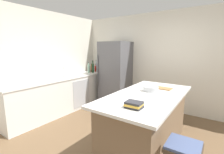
{
  "coord_description": "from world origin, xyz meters",
  "views": [
    {
      "loc": [
        1.33,
        -2.03,
        1.65
      ],
      "look_at": [
        -0.75,
        0.98,
        1.0
      ],
      "focal_mm": 25.53,
      "sensor_mm": 36.0,
      "label": 1
    }
  ],
  "objects_px": {
    "soda_bottle": "(96,67)",
    "gin_bottle": "(89,68)",
    "wine_bottle": "(93,68)",
    "refrigerator": "(115,74)",
    "mixing_bowl": "(151,89)",
    "paper_towel_roll": "(65,72)",
    "bar_stool": "(183,154)",
    "syrup_bottle": "(91,69)",
    "cookbook_stack": "(134,105)",
    "kitchen_island": "(146,120)",
    "cutting_board": "(162,88)",
    "sink_faucet": "(54,72)",
    "hot_sauce_bottle": "(95,69)"
  },
  "relations": [
    {
      "from": "bar_stool",
      "to": "wine_bottle",
      "type": "xyz_separation_m",
      "value": [
        -3.07,
        2.03,
        0.53
      ]
    },
    {
      "from": "kitchen_island",
      "to": "mixing_bowl",
      "type": "distance_m",
      "value": 0.54
    },
    {
      "from": "mixing_bowl",
      "to": "sink_faucet",
      "type": "bearing_deg",
      "value": -175.84
    },
    {
      "from": "cutting_board",
      "to": "paper_towel_roll",
      "type": "bearing_deg",
      "value": -176.29
    },
    {
      "from": "sink_faucet",
      "to": "gin_bottle",
      "type": "xyz_separation_m",
      "value": [
        0.04,
        1.23,
        -0.02
      ]
    },
    {
      "from": "hot_sauce_bottle",
      "to": "cookbook_stack",
      "type": "height_order",
      "value": "hot_sauce_bottle"
    },
    {
      "from": "soda_bottle",
      "to": "wine_bottle",
      "type": "bearing_deg",
      "value": -70.61
    },
    {
      "from": "sink_faucet",
      "to": "hot_sauce_bottle",
      "type": "height_order",
      "value": "sink_faucet"
    },
    {
      "from": "refrigerator",
      "to": "syrup_bottle",
      "type": "height_order",
      "value": "refrigerator"
    },
    {
      "from": "refrigerator",
      "to": "wine_bottle",
      "type": "relative_size",
      "value": 4.88
    },
    {
      "from": "kitchen_island",
      "to": "hot_sauce_bottle",
      "type": "height_order",
      "value": "hot_sauce_bottle"
    },
    {
      "from": "mixing_bowl",
      "to": "cutting_board",
      "type": "height_order",
      "value": "mixing_bowl"
    },
    {
      "from": "soda_bottle",
      "to": "bar_stool",
      "type": "bearing_deg",
      "value": -36.2
    },
    {
      "from": "sink_faucet",
      "to": "cutting_board",
      "type": "relative_size",
      "value": 0.86
    },
    {
      "from": "wine_bottle",
      "to": "cookbook_stack",
      "type": "distance_m",
      "value": 3.18
    },
    {
      "from": "bar_stool",
      "to": "gin_bottle",
      "type": "relative_size",
      "value": 2.0
    },
    {
      "from": "refrigerator",
      "to": "cutting_board",
      "type": "bearing_deg",
      "value": -29.94
    },
    {
      "from": "hot_sauce_bottle",
      "to": "syrup_bottle",
      "type": "distance_m",
      "value": 0.13
    },
    {
      "from": "cookbook_stack",
      "to": "refrigerator",
      "type": "bearing_deg",
      "value": 128.33
    },
    {
      "from": "bar_stool",
      "to": "soda_bottle",
      "type": "bearing_deg",
      "value": 143.8
    },
    {
      "from": "wine_bottle",
      "to": "gin_bottle",
      "type": "xyz_separation_m",
      "value": [
        -0.11,
        -0.08,
        -0.02
      ]
    },
    {
      "from": "bar_stool",
      "to": "syrup_bottle",
      "type": "relative_size",
      "value": 2.43
    },
    {
      "from": "cookbook_stack",
      "to": "cutting_board",
      "type": "relative_size",
      "value": 0.61
    },
    {
      "from": "gin_bottle",
      "to": "paper_towel_roll",
      "type": "bearing_deg",
      "value": -90.02
    },
    {
      "from": "hot_sauce_bottle",
      "to": "mixing_bowl",
      "type": "relative_size",
      "value": 0.92
    },
    {
      "from": "paper_towel_roll",
      "to": "sink_faucet",
      "type": "bearing_deg",
      "value": -97.17
    },
    {
      "from": "paper_towel_roll",
      "to": "wine_bottle",
      "type": "distance_m",
      "value": 1.0
    },
    {
      "from": "bar_stool",
      "to": "kitchen_island",
      "type": "bearing_deg",
      "value": 135.76
    },
    {
      "from": "sink_faucet",
      "to": "paper_towel_roll",
      "type": "height_order",
      "value": "paper_towel_roll"
    },
    {
      "from": "paper_towel_roll",
      "to": "cookbook_stack",
      "type": "bearing_deg",
      "value": -21.59
    },
    {
      "from": "kitchen_island",
      "to": "bar_stool",
      "type": "distance_m",
      "value": 0.98
    },
    {
      "from": "cutting_board",
      "to": "bar_stool",
      "type": "bearing_deg",
      "value": -62.38
    },
    {
      "from": "cookbook_stack",
      "to": "wine_bottle",
      "type": "bearing_deg",
      "value": 140.68
    },
    {
      "from": "cookbook_stack",
      "to": "mixing_bowl",
      "type": "height_order",
      "value": "mixing_bowl"
    },
    {
      "from": "bar_stool",
      "to": "soda_bottle",
      "type": "xyz_separation_m",
      "value": [
        -3.17,
        2.32,
        0.52
      ]
    },
    {
      "from": "refrigerator",
      "to": "bar_stool",
      "type": "height_order",
      "value": "refrigerator"
    },
    {
      "from": "soda_bottle",
      "to": "gin_bottle",
      "type": "distance_m",
      "value": 0.37
    },
    {
      "from": "refrigerator",
      "to": "paper_towel_roll",
      "type": "bearing_deg",
      "value": -127.38
    },
    {
      "from": "kitchen_island",
      "to": "mixing_bowl",
      "type": "height_order",
      "value": "mixing_bowl"
    },
    {
      "from": "wine_bottle",
      "to": "bar_stool",
      "type": "bearing_deg",
      "value": -33.48
    },
    {
      "from": "refrigerator",
      "to": "syrup_bottle",
      "type": "bearing_deg",
      "value": -178.04
    },
    {
      "from": "paper_towel_roll",
      "to": "wine_bottle",
      "type": "relative_size",
      "value": 0.83
    },
    {
      "from": "paper_towel_roll",
      "to": "cookbook_stack",
      "type": "xyz_separation_m",
      "value": [
        2.56,
        -1.01,
        -0.08
      ]
    },
    {
      "from": "kitchen_island",
      "to": "cutting_board",
      "type": "relative_size",
      "value": 5.74
    },
    {
      "from": "paper_towel_roll",
      "to": "mixing_bowl",
      "type": "bearing_deg",
      "value": -3.08
    },
    {
      "from": "refrigerator",
      "to": "bar_stool",
      "type": "distance_m",
      "value": 3.19
    },
    {
      "from": "bar_stool",
      "to": "syrup_bottle",
      "type": "bearing_deg",
      "value": 146.46
    },
    {
      "from": "refrigerator",
      "to": "mixing_bowl",
      "type": "distance_m",
      "value": 2.02
    },
    {
      "from": "paper_towel_roll",
      "to": "mixing_bowl",
      "type": "distance_m",
      "value": 2.45
    },
    {
      "from": "refrigerator",
      "to": "mixing_bowl",
      "type": "bearing_deg",
      "value": -38.78
    }
  ]
}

